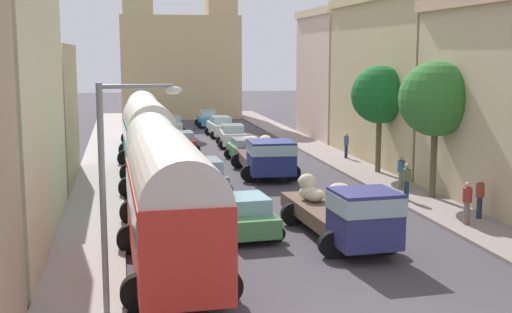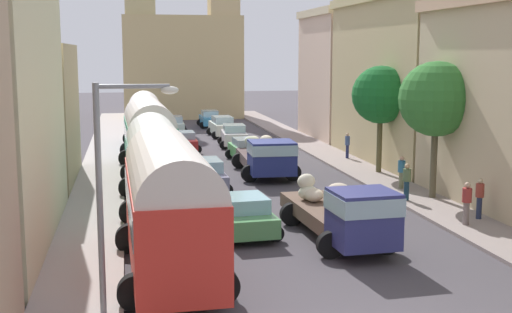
{
  "view_description": "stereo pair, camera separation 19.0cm",
  "coord_description": "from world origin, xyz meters",
  "views": [
    {
      "loc": [
        -5.96,
        -13.32,
        6.71
      ],
      "look_at": [
        0.0,
        16.69,
        1.99
      ],
      "focal_mm": 47.33,
      "sensor_mm": 36.0,
      "label": 1
    },
    {
      "loc": [
        -5.77,
        -13.36,
        6.71
      ],
      "look_at": [
        0.0,
        16.69,
        1.99
      ],
      "focal_mm": 47.33,
      "sensor_mm": 36.0,
      "label": 2
    }
  ],
  "objects": [
    {
      "name": "parked_bus_3",
      "position": [
        -4.6,
        33.5,
        2.14
      ],
      "size": [
        3.4,
        9.74,
        3.88
      ],
      "color": "teal",
      "rests_on": "ground"
    },
    {
      "name": "car_4",
      "position": [
        -1.6,
        10.6,
        0.75
      ],
      "size": [
        2.49,
        3.76,
        1.49
      ],
      "color": "#4F914F",
      "rests_on": "ground"
    },
    {
      "name": "cargo_truck_1",
      "position": [
        1.65,
        22.11,
        1.17
      ],
      "size": [
        3.35,
        7.2,
        2.16
      ],
      "color": "navy",
      "rests_on": "ground"
    },
    {
      "name": "car_0",
      "position": [
        1.49,
        27.56,
        0.74
      ],
      "size": [
        2.36,
        4.06,
        1.44
      ],
      "color": "#4B994E",
      "rests_on": "ground"
    },
    {
      "name": "roadside_tree_2",
      "position": [
        7.9,
        21.63,
        4.41
      ],
      "size": [
        3.17,
        3.17,
        6.02
      ],
      "color": "brown",
      "rests_on": "ground"
    },
    {
      "name": "pedestrian_0",
      "position": [
        7.77,
        26.72,
        1.0
      ],
      "size": [
        0.35,
        0.35,
        1.73
      ],
      "color": "#202550",
      "rests_on": "ground"
    },
    {
      "name": "pedestrian_3",
      "position": [
        7.32,
        17.1,
        0.98
      ],
      "size": [
        0.4,
        0.4,
        1.73
      ],
      "color": "#696D50",
      "rests_on": "ground"
    },
    {
      "name": "car_7",
      "position": [
        -2.01,
        43.15,
        0.74
      ],
      "size": [
        2.38,
        4.02,
        1.46
      ],
      "color": "silver",
      "rests_on": "ground"
    },
    {
      "name": "parked_bus_2",
      "position": [
        -4.6,
        24.5,
        2.27
      ],
      "size": [
        3.51,
        8.24,
        4.13
      ],
      "color": "#2F8D62",
      "rests_on": "ground"
    },
    {
      "name": "ground_plane",
      "position": [
        0.0,
        27.0,
        0.0
      ],
      "size": [
        154.0,
        154.0,
        0.0
      ],
      "primitive_type": "plane",
      "color": "#464146"
    },
    {
      "name": "car_5",
      "position": [
        -2.1,
        18.76,
        0.8
      ],
      "size": [
        2.31,
        4.16,
        1.6
      ],
      "color": "slate",
      "rests_on": "ground"
    },
    {
      "name": "car_3",
      "position": [
        1.62,
        47.5,
        0.76
      ],
      "size": [
        2.15,
        4.05,
        1.51
      ],
      "color": "#378CC1",
      "rests_on": "ground"
    },
    {
      "name": "roadside_tree_1",
      "position": [
        7.9,
        14.87,
        4.63
      ],
      "size": [
        3.4,
        3.4,
        6.35
      ],
      "color": "brown",
      "rests_on": "ground"
    },
    {
      "name": "parked_bus_0",
      "position": [
        -4.6,
        6.5,
        2.33
      ],
      "size": [
        3.38,
        8.57,
        4.2
      ],
      "color": "red",
      "rests_on": "ground"
    },
    {
      "name": "sidewalk_right",
      "position": [
        7.25,
        27.0,
        0.07
      ],
      "size": [
        2.5,
        70.0,
        0.14
      ],
      "primitive_type": "cube",
      "color": "gray",
      "rests_on": "ground"
    },
    {
      "name": "pedestrian_2",
      "position": [
        7.93,
        10.74,
        1.02
      ],
      "size": [
        0.4,
        0.4,
        1.77
      ],
      "color": "#252E4C",
      "rests_on": "ground"
    },
    {
      "name": "pedestrian_4",
      "position": [
        6.96,
        9.98,
        1.03
      ],
      "size": [
        0.47,
        0.47,
        1.8
      ],
      "color": "slate",
      "rests_on": "ground"
    },
    {
      "name": "cargo_truck_0",
      "position": [
        1.6,
        8.7,
        1.17
      ],
      "size": [
        3.13,
        7.43,
        2.28
      ],
      "color": "navy",
      "rests_on": "ground"
    },
    {
      "name": "car_6",
      "position": [
        -2.01,
        32.43,
        0.71
      ],
      "size": [
        2.2,
        3.72,
        1.38
      ],
      "color": "red",
      "rests_on": "ground"
    },
    {
      "name": "building_left_2",
      "position": [
        -11.42,
        22.78,
        3.57
      ],
      "size": [
        5.83,
        9.14,
        7.13
      ],
      "color": "tan",
      "rests_on": "ground"
    },
    {
      "name": "pedestrian_1",
      "position": [
        6.46,
        14.5,
        1.04
      ],
      "size": [
        0.46,
        0.46,
        1.81
      ],
      "color": "#173244",
      "rests_on": "ground"
    },
    {
      "name": "building_right_2",
      "position": [
        10.98,
        25.5,
        5.13
      ],
      "size": [
        5.45,
        14.06,
        10.22
      ],
      "color": "tan",
      "rests_on": "ground"
    },
    {
      "name": "streetlamp_near",
      "position": [
        -6.18,
        3.48,
        3.66
      ],
      "size": [
        2.09,
        0.28,
        5.99
      ],
      "color": "gray",
      "rests_on": "ground"
    },
    {
      "name": "distant_church",
      "position": [
        -0.0,
        57.48,
        6.38
      ],
      "size": [
        12.04,
        7.25,
        18.34
      ],
      "color": "tan",
      "rests_on": "ground"
    },
    {
      "name": "car_2",
      "position": [
        1.75,
        40.15,
        0.83
      ],
      "size": [
        2.32,
        4.3,
        1.65
      ],
      "color": "silver",
      "rests_on": "ground"
    },
    {
      "name": "sidewalk_left",
      "position": [
        -7.25,
        27.0,
        0.07
      ],
      "size": [
        2.5,
        70.0,
        0.14
      ],
      "primitive_type": "cube",
      "color": "#AEA39C",
      "rests_on": "ground"
    },
    {
      "name": "parked_bus_1",
      "position": [
        -4.6,
        15.5,
        2.13
      ],
      "size": [
        3.34,
        8.07,
        3.87
      ],
      "color": "#328A69",
      "rests_on": "ground"
    },
    {
      "name": "building_right_3",
      "position": [
        10.54,
        37.51,
        5.03
      ],
      "size": [
        4.49,
        9.1,
        10.01
      ],
      "color": "beige",
      "rests_on": "ground"
    },
    {
      "name": "car_1",
      "position": [
        1.74,
        34.09,
        0.81
      ],
      "size": [
        2.42,
        3.77,
        1.62
      ],
      "color": "silver",
      "rests_on": "ground"
    }
  ]
}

